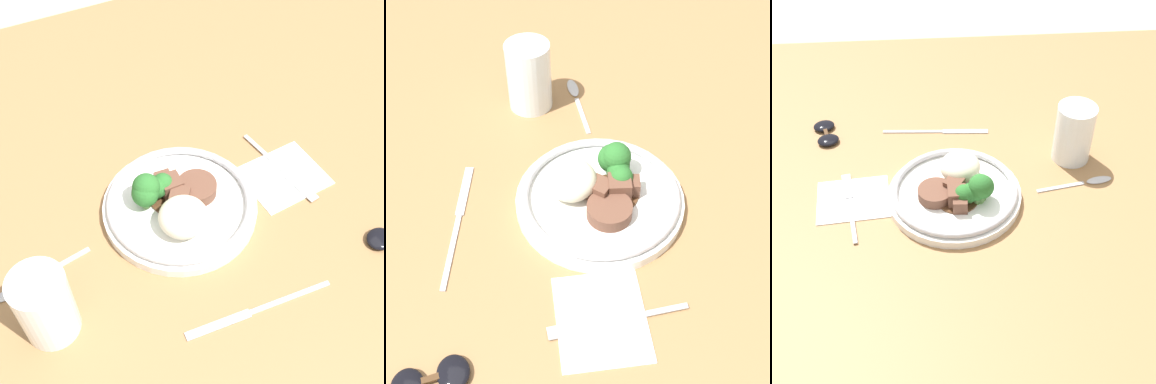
# 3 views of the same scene
# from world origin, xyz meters

# --- Properties ---
(ground_plane) EXTENTS (8.00, 8.00, 0.00)m
(ground_plane) POSITION_xyz_m (0.00, 0.00, 0.00)
(ground_plane) COLOR tan
(dining_table) EXTENTS (1.30, 1.19, 0.04)m
(dining_table) POSITION_xyz_m (0.00, 0.00, 0.02)
(dining_table) COLOR olive
(dining_table) RESTS_ON ground
(napkin) EXTENTS (0.13, 0.12, 0.00)m
(napkin) POSITION_xyz_m (-0.15, 0.01, 0.04)
(napkin) COLOR white
(napkin) RESTS_ON dining_table
(plate) EXTENTS (0.23, 0.23, 0.07)m
(plate) POSITION_xyz_m (0.03, 0.00, 0.06)
(plate) COLOR white
(plate) RESTS_ON dining_table
(juice_glass) EXTENTS (0.07, 0.07, 0.11)m
(juice_glass) POSITION_xyz_m (0.26, 0.10, 0.09)
(juice_glass) COLOR #F4AD19
(juice_glass) RESTS_ON dining_table
(fork) EXTENTS (0.04, 0.17, 0.00)m
(fork) POSITION_xyz_m (-0.16, 0.01, 0.04)
(fork) COLOR #B7B7BC
(fork) RESTS_ON napkin
(knife) EXTENTS (0.21, 0.02, 0.00)m
(knife) POSITION_xyz_m (0.01, 0.20, 0.04)
(knife) COLOR #B7B7BC
(knife) RESTS_ON dining_table
(spoon) EXTENTS (0.14, 0.04, 0.01)m
(spoon) POSITION_xyz_m (0.28, 0.02, 0.04)
(spoon) COLOR #B7B7BC
(spoon) RESTS_ON dining_table
(sunglasses) EXTENTS (0.06, 0.09, 0.01)m
(sunglasses) POSITION_xyz_m (-0.22, 0.20, 0.04)
(sunglasses) COLOR black
(sunglasses) RESTS_ON dining_table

